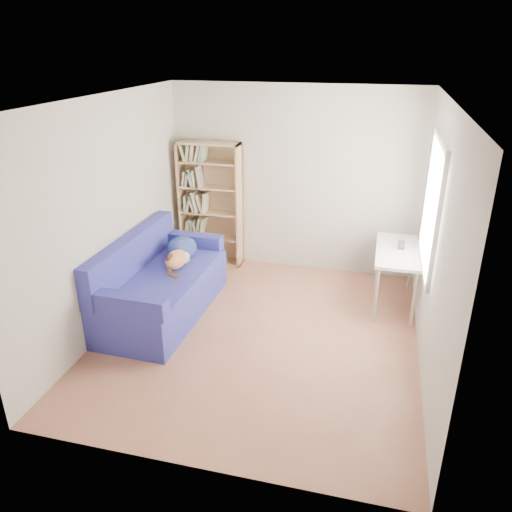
{
  "coord_description": "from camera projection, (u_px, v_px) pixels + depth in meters",
  "views": [
    {
      "loc": [
        1.16,
        -4.74,
        3.11
      ],
      "look_at": [
        -0.12,
        0.3,
        0.85
      ],
      "focal_mm": 35.0,
      "sensor_mm": 36.0,
      "label": 1
    }
  ],
  "objects": [
    {
      "name": "ground",
      "position": [
        260.0,
        335.0,
        5.72
      ],
      "size": [
        4.0,
        4.0,
        0.0
      ],
      "primitive_type": "plane",
      "color": "#975B44",
      "rests_on": "ground"
    },
    {
      "name": "pen_cup",
      "position": [
        402.0,
        244.0,
        6.12
      ],
      "size": [
        0.08,
        0.08,
        0.15
      ],
      "color": "white",
      "rests_on": "desk"
    },
    {
      "name": "sofa",
      "position": [
        160.0,
        285.0,
        6.07
      ],
      "size": [
        1.0,
        2.01,
        0.98
      ],
      "rotation": [
        0.0,
        0.0,
        -0.03
      ],
      "color": "navy",
      "rests_on": "ground"
    },
    {
      "name": "desk",
      "position": [
        397.0,
        256.0,
        6.14
      ],
      "size": [
        0.53,
        1.15,
        0.75
      ],
      "color": "silver",
      "rests_on": "ground"
    },
    {
      "name": "bookshelf",
      "position": [
        211.0,
        209.0,
        7.29
      ],
      "size": [
        0.9,
        0.28,
        1.81
      ],
      "color": "tan",
      "rests_on": "ground"
    },
    {
      "name": "room_shell",
      "position": [
        270.0,
        198.0,
        5.08
      ],
      "size": [
        3.54,
        4.04,
        2.62
      ],
      "color": "silver",
      "rests_on": "ground"
    }
  ]
}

